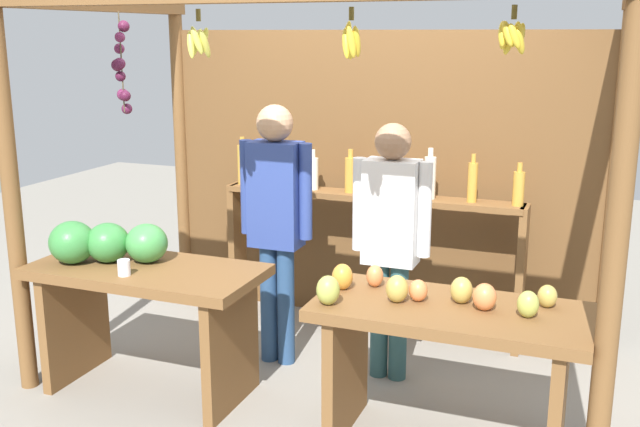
% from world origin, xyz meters
% --- Properties ---
extents(ground_plane, '(12.00, 12.00, 0.00)m').
position_xyz_m(ground_plane, '(0.00, 0.00, 0.00)').
color(ground_plane, gray).
rests_on(ground_plane, ground).
extents(market_stall, '(3.34, 1.93, 2.34)m').
position_xyz_m(market_stall, '(-0.00, 0.43, 1.35)').
color(market_stall, brown).
rests_on(market_stall, ground).
extents(fruit_counter_left, '(1.35, 0.64, 1.02)m').
position_xyz_m(fruit_counter_left, '(-0.97, -0.69, 0.66)').
color(fruit_counter_left, brown).
rests_on(fruit_counter_left, ground).
extents(fruit_counter_right, '(1.35, 0.64, 0.92)m').
position_xyz_m(fruit_counter_right, '(0.87, -0.68, 0.59)').
color(fruit_counter_right, brown).
rests_on(fruit_counter_right, ground).
extents(bottle_shelf_unit, '(2.14, 0.22, 1.35)m').
position_xyz_m(bottle_shelf_unit, '(0.02, 0.68, 0.82)').
color(bottle_shelf_unit, brown).
rests_on(bottle_shelf_unit, ground).
extents(vendor_man, '(0.48, 0.23, 1.67)m').
position_xyz_m(vendor_man, '(-0.35, -0.04, 1.00)').
color(vendor_man, navy).
rests_on(vendor_man, ground).
extents(vendor_woman, '(0.48, 0.21, 1.58)m').
position_xyz_m(vendor_woman, '(0.38, -0.00, 0.95)').
color(vendor_woman, '#2C5458').
rests_on(vendor_woman, ground).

